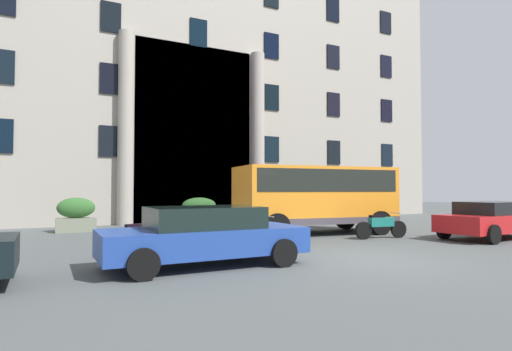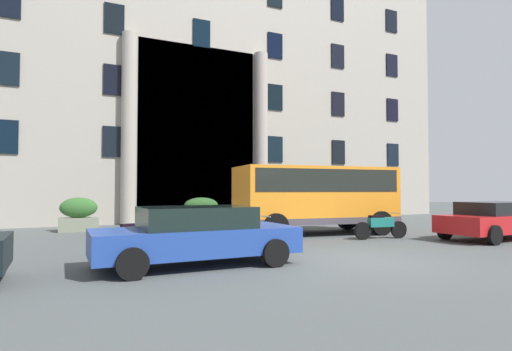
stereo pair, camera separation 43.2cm
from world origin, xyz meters
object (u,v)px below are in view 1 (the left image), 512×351
Objects in this scene: bus_stop_sign at (369,191)px; motorcycle_near_kerb at (251,231)px; hedge_planter_far_east at (76,215)px; parked_sedan_far at (492,219)px; motorcycle_far_end at (141,238)px; hedge_planter_entrance_right at (352,209)px; orange_minibus at (315,194)px; hedge_planter_far_west at (199,212)px; parked_compact_extra at (204,235)px; scooter_by_planter at (380,225)px.

bus_stop_sign reaches higher than motorcycle_near_kerb.
parked_sedan_far is at bearing -35.09° from hedge_planter_far_east.
bus_stop_sign is 1.37× the size of motorcycle_near_kerb.
hedge_planter_entrance_right is at bearing 16.91° from motorcycle_far_end.
bus_stop_sign is (4.22, 1.69, 0.11)m from orange_minibus.
hedge_planter_far_west is at bearing 80.70° from motorcycle_near_kerb.
orange_minibus is 1.39× the size of parked_compact_extra.
motorcycle_far_end is (-7.07, -2.27, -1.09)m from orange_minibus.
hedge_planter_far_west reaches higher than hedge_planter_entrance_right.
hedge_planter_far_west is at bearing 71.44° from parked_compact_extra.
orange_minibus is at bearing -30.59° from hedge_planter_far_east.
motorcycle_near_kerb is (-9.83, -7.16, -0.17)m from hedge_planter_entrance_right.
hedge_planter_far_west is (5.31, 0.34, -0.03)m from hedge_planter_far_east.
hedge_planter_far_east is 0.33× the size of parked_compact_extra.
bus_stop_sign reaches higher than orange_minibus.
bus_stop_sign reaches higher than hedge_planter_far_east.
hedge_planter_far_east reaches higher than parked_sedan_far.
motorcycle_far_end is at bearing -155.67° from orange_minibus.
parked_compact_extra is 2.30× the size of motorcycle_near_kerb.
parked_sedan_far is (4.55, -4.11, -0.87)m from orange_minibus.
orange_minibus is 3.08× the size of motorcycle_far_end.
hedge_planter_far_west is 8.56m from motorcycle_far_end.
motorcycle_far_end is (1.19, -7.15, -0.21)m from hedge_planter_far_east.
hedge_planter_far_east is 0.74× the size of motorcycle_far_end.
motorcycle_far_end is at bearing -150.78° from hedge_planter_entrance_right.
parked_sedan_far is (12.81, -9.00, 0.01)m from hedge_planter_far_east.
orange_minibus reaches higher than hedge_planter_entrance_right.
orange_minibus is 2.80m from scooter_by_planter.
scooter_by_planter is at bearing -12.74° from motorcycle_far_end.
scooter_by_planter is (8.17, -0.06, -0.00)m from motorcycle_far_end.
bus_stop_sign is at bearing 60.09° from scooter_by_planter.
parked_compact_extra is 2.22× the size of scooter_by_planter.
hedge_planter_far_east is at bearing -176.33° from hedge_planter_far_west.
hedge_planter_far_west is 0.87× the size of motorcycle_near_kerb.
motorcycle_far_end is at bearing -160.66° from bus_stop_sign.
orange_minibus is 7.51m from motorcycle_far_end.
parked_sedan_far is at bearing -51.25° from hedge_planter_far_west.
parked_compact_extra is at bearing -137.82° from motorcycle_near_kerb.
parked_sedan_far is 2.10× the size of motorcycle_far_end.
hedge_planter_entrance_right is at bearing 37.48° from parked_compact_extra.
orange_minibus is 7.57m from parked_compact_extra.
parked_compact_extra is (-10.31, -6.11, -0.97)m from bus_stop_sign.
hedge_planter_far_east is 14.32m from hedge_planter_entrance_right.
bus_stop_sign is at bearing 22.47° from motorcycle_near_kerb.
hedge_planter_far_east is at bearing 141.88° from parked_sedan_far.
parked_compact_extra reaches higher than scooter_by_planter.
motorcycle_near_kerb is at bearing -174.94° from scooter_by_planter.
hedge_planter_far_east is 8.30m from motorcycle_near_kerb.
hedge_planter_entrance_right is 1.05× the size of motorcycle_far_end.
parked_compact_extra is at bearing -77.69° from motorcycle_far_end.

